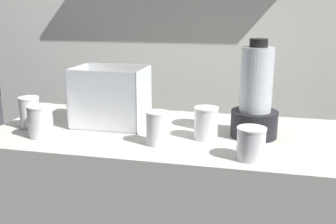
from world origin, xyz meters
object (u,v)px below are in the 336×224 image
object	(u,v)px
juice_cup_orange_left	(41,123)
juice_cup_beet_middle	(157,129)
juice_cup_carrot_right	(206,125)
carrot_display_bin	(111,107)
blender_pitcher	(255,100)
juice_cup_mango_far_right	(251,145)
juice_cup_orange_far_left	(30,114)

from	to	relation	value
juice_cup_orange_left	juice_cup_beet_middle	xyz separation A→B (m)	(0.45, 0.02, 0.00)
juice_cup_orange_left	juice_cup_carrot_right	world-z (taller)	same
carrot_display_bin	juice_cup_carrot_right	distance (m)	0.42
carrot_display_bin	juice_cup_orange_left	size ratio (longest dim) A/B	2.40
blender_pitcher	juice_cup_mango_far_right	world-z (taller)	blender_pitcher
carrot_display_bin	blender_pitcher	size ratio (longest dim) A/B	0.80
carrot_display_bin	juice_cup_beet_middle	size ratio (longest dim) A/B	2.41
juice_cup_carrot_right	juice_cup_orange_left	bearing A→B (deg)	-169.36
juice_cup_beet_middle	juice_cup_mango_far_right	xyz separation A→B (m)	(0.33, -0.07, -0.01)
juice_cup_orange_left	blender_pitcher	bearing A→B (deg)	13.30
juice_cup_orange_left	juice_cup_beet_middle	distance (m)	0.45
carrot_display_bin	juice_cup_mango_far_right	size ratio (longest dim) A/B	2.73
juice_cup_orange_left	juice_cup_mango_far_right	size ratio (longest dim) A/B	1.14
juice_cup_orange_far_left	blender_pitcher	bearing A→B (deg)	5.92
carrot_display_bin	juice_cup_mango_far_right	world-z (taller)	carrot_display_bin
blender_pitcher	juice_cup_mango_far_right	bearing A→B (deg)	-91.43
juice_cup_orange_far_left	juice_cup_orange_left	distance (m)	0.14
blender_pitcher	juice_cup_orange_far_left	world-z (taller)	blender_pitcher
carrot_display_bin	juice_cup_mango_far_right	bearing A→B (deg)	-24.89
juice_cup_orange_far_left	juice_cup_mango_far_right	distance (m)	0.90
juice_cup_orange_far_left	juice_cup_orange_left	xyz separation A→B (m)	(0.10, -0.09, -0.01)
juice_cup_mango_far_right	juice_cup_carrot_right	bearing A→B (deg)	134.23
blender_pitcher	carrot_display_bin	bearing A→B (deg)	177.57
juice_cup_beet_middle	juice_cup_orange_left	bearing A→B (deg)	-177.95
juice_cup_orange_far_left	juice_cup_beet_middle	xyz separation A→B (m)	(0.55, -0.08, -0.00)
juice_cup_beet_middle	juice_cup_mango_far_right	bearing A→B (deg)	-12.46
juice_cup_orange_left	juice_cup_beet_middle	bearing A→B (deg)	2.05
juice_cup_orange_left	juice_cup_mango_far_right	world-z (taller)	juice_cup_orange_left
juice_cup_orange_far_left	juice_cup_beet_middle	size ratio (longest dim) A/B	1.06
carrot_display_bin	juice_cup_orange_far_left	size ratio (longest dim) A/B	2.28
blender_pitcher	juice_cup_orange_left	size ratio (longest dim) A/B	3.02
juice_cup_orange_left	juice_cup_orange_far_left	bearing A→B (deg)	137.57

